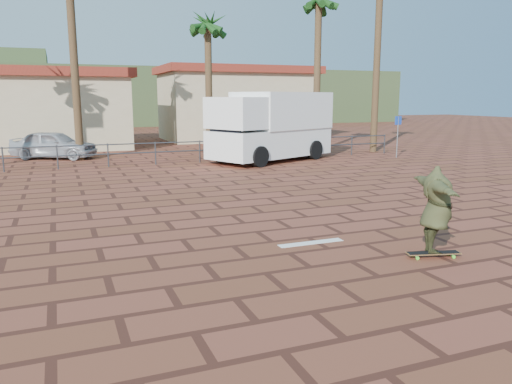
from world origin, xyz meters
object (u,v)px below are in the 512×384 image
at_px(skateboarder, 436,210).
at_px(car_silver, 54,145).
at_px(car_white, 279,141).
at_px(longboard, 433,253).
at_px(campervan, 272,125).

xyz_separation_m(skateboarder, car_silver, (-6.49, 18.86, -0.22)).
bearing_deg(car_white, skateboarder, 143.84).
height_order(car_silver, car_white, car_white).
bearing_deg(longboard, car_white, 91.21).
relative_size(longboard, car_white, 0.23).
relative_size(longboard, car_silver, 0.26).
height_order(skateboarder, car_white, skateboarder).
bearing_deg(car_silver, skateboarder, -134.06).
bearing_deg(car_silver, campervan, -88.38).
bearing_deg(car_white, car_silver, 52.02).
height_order(longboard, car_white, car_white).
height_order(longboard, campervan, campervan).
xyz_separation_m(car_silver, car_white, (10.48, -3.00, 0.06)).
bearing_deg(skateboarder, longboard, -124.96).
bearing_deg(campervan, car_white, 30.80).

